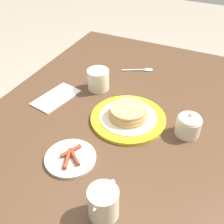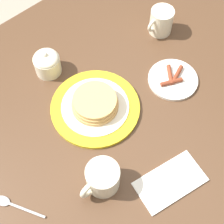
{
  "view_description": "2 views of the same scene",
  "coord_description": "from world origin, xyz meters",
  "px_view_note": "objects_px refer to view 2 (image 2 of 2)",
  "views": [
    {
      "loc": [
        -0.71,
        -0.3,
        1.4
      ],
      "look_at": [
        0.02,
        0.05,
        0.75
      ],
      "focal_mm": 45.0,
      "sensor_mm": 36.0,
      "label": 1
    },
    {
      "loc": [
        0.36,
        0.43,
        1.66
      ],
      "look_at": [
        0.02,
        0.05,
        0.75
      ],
      "focal_mm": 55.0,
      "sensor_mm": 36.0,
      "label": 2
    }
  ],
  "objects_px": {
    "coffee_mug": "(102,178)",
    "creamer_pitcher": "(161,21)",
    "side_plate_bacon": "(173,79)",
    "sugar_bowl": "(47,63)",
    "napkin": "(170,182)",
    "pancake_plate": "(95,105)",
    "spoon": "(12,204)"
  },
  "relations": [
    {
      "from": "side_plate_bacon",
      "to": "coffee_mug",
      "type": "bearing_deg",
      "value": 14.92
    },
    {
      "from": "side_plate_bacon",
      "to": "creamer_pitcher",
      "type": "height_order",
      "value": "creamer_pitcher"
    },
    {
      "from": "pancake_plate",
      "to": "napkin",
      "type": "relative_size",
      "value": 1.33
    },
    {
      "from": "spoon",
      "to": "pancake_plate",
      "type": "bearing_deg",
      "value": -168.11
    },
    {
      "from": "side_plate_bacon",
      "to": "sugar_bowl",
      "type": "bearing_deg",
      "value": -47.65
    },
    {
      "from": "coffee_mug",
      "to": "sugar_bowl",
      "type": "relative_size",
      "value": 1.36
    },
    {
      "from": "side_plate_bacon",
      "to": "creamer_pitcher",
      "type": "bearing_deg",
      "value": -125.03
    },
    {
      "from": "side_plate_bacon",
      "to": "napkin",
      "type": "bearing_deg",
      "value": 41.7
    },
    {
      "from": "sugar_bowl",
      "to": "spoon",
      "type": "distance_m",
      "value": 0.46
    },
    {
      "from": "coffee_mug",
      "to": "creamer_pitcher",
      "type": "relative_size",
      "value": 1.01
    },
    {
      "from": "coffee_mug",
      "to": "sugar_bowl",
      "type": "distance_m",
      "value": 0.43
    },
    {
      "from": "pancake_plate",
      "to": "creamer_pitcher",
      "type": "xyz_separation_m",
      "value": [
        -0.39,
        -0.09,
        0.03
      ]
    },
    {
      "from": "pancake_plate",
      "to": "coffee_mug",
      "type": "height_order",
      "value": "coffee_mug"
    },
    {
      "from": "pancake_plate",
      "to": "coffee_mug",
      "type": "xyz_separation_m",
      "value": [
        0.14,
        0.2,
        0.03
      ]
    },
    {
      "from": "sugar_bowl",
      "to": "napkin",
      "type": "bearing_deg",
      "value": 91.95
    },
    {
      "from": "coffee_mug",
      "to": "napkin",
      "type": "height_order",
      "value": "coffee_mug"
    },
    {
      "from": "side_plate_bacon",
      "to": "spoon",
      "type": "distance_m",
      "value": 0.62
    },
    {
      "from": "side_plate_bacon",
      "to": "coffee_mug",
      "type": "xyz_separation_m",
      "value": [
        0.4,
        0.11,
        0.04
      ]
    },
    {
      "from": "sugar_bowl",
      "to": "creamer_pitcher",
      "type": "bearing_deg",
      "value": 162.92
    },
    {
      "from": "pancake_plate",
      "to": "spoon",
      "type": "distance_m",
      "value": 0.37
    },
    {
      "from": "coffee_mug",
      "to": "creamer_pitcher",
      "type": "distance_m",
      "value": 0.6
    },
    {
      "from": "spoon",
      "to": "creamer_pitcher",
      "type": "bearing_deg",
      "value": -167.37
    },
    {
      "from": "napkin",
      "to": "spoon",
      "type": "relative_size",
      "value": 1.52
    },
    {
      "from": "side_plate_bacon",
      "to": "creamer_pitcher",
      "type": "distance_m",
      "value": 0.23
    },
    {
      "from": "pancake_plate",
      "to": "side_plate_bacon",
      "type": "xyz_separation_m",
      "value": [
        -0.26,
        0.09,
        -0.01
      ]
    },
    {
      "from": "pancake_plate",
      "to": "spoon",
      "type": "bearing_deg",
      "value": 11.89
    },
    {
      "from": "side_plate_bacon",
      "to": "napkin",
      "type": "xyz_separation_m",
      "value": [
        0.26,
        0.23,
        -0.0
      ]
    },
    {
      "from": "side_plate_bacon",
      "to": "sugar_bowl",
      "type": "xyz_separation_m",
      "value": [
        0.28,
        -0.31,
        0.04
      ]
    },
    {
      "from": "side_plate_bacon",
      "to": "napkin",
      "type": "height_order",
      "value": "side_plate_bacon"
    },
    {
      "from": "spoon",
      "to": "coffee_mug",
      "type": "bearing_deg",
      "value": 151.48
    },
    {
      "from": "side_plate_bacon",
      "to": "napkin",
      "type": "distance_m",
      "value": 0.35
    },
    {
      "from": "sugar_bowl",
      "to": "spoon",
      "type": "relative_size",
      "value": 0.66
    }
  ]
}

